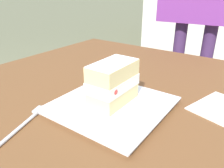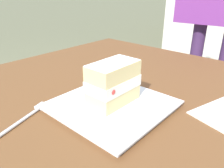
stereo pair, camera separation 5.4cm
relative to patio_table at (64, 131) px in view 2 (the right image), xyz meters
name	(u,v)px [view 2 (the right image)]	position (x,y,z in m)	size (l,w,h in m)	color
patio_table	(64,131)	(0.00, 0.00, 0.00)	(1.32, 0.85, 0.74)	brown
dessert_plate	(112,106)	(0.06, -0.14, 0.11)	(0.27, 0.27, 0.02)	white
cake_slice	(113,83)	(0.06, -0.14, 0.17)	(0.13, 0.08, 0.11)	#EAD18C
dessert_fork	(26,117)	(-0.11, -0.02, 0.11)	(0.17, 0.07, 0.01)	silver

